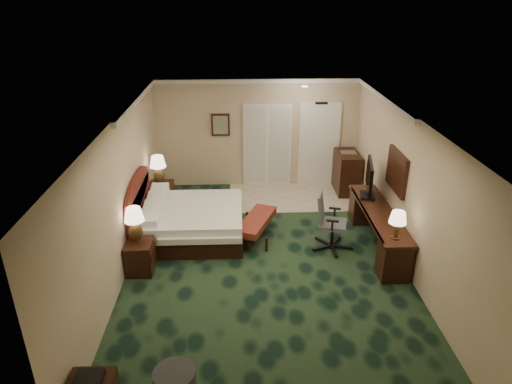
{
  "coord_description": "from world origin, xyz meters",
  "views": [
    {
      "loc": [
        -0.46,
        -7.15,
        4.65
      ],
      "look_at": [
        -0.15,
        0.6,
        1.18
      ],
      "focal_mm": 32.0,
      "sensor_mm": 36.0,
      "label": 1
    }
  ],
  "objects_px": {
    "desk_chair": "(333,222)",
    "nightstand_far": "(162,197)",
    "nightstand_near": "(140,257)",
    "ottoman": "(175,384)",
    "bed_bench": "(256,228)",
    "tv": "(369,180)",
    "desk": "(377,229)",
    "lamp_near": "(135,225)",
    "bed": "(194,222)",
    "minibar": "(347,172)",
    "lamp_far": "(158,170)"
  },
  "relations": [
    {
      "from": "nightstand_far",
      "to": "desk",
      "type": "height_order",
      "value": "desk"
    },
    {
      "from": "nightstand_far",
      "to": "tv",
      "type": "bearing_deg",
      "value": -13.85
    },
    {
      "from": "nightstand_far",
      "to": "tv",
      "type": "xyz_separation_m",
      "value": [
        4.37,
        -1.08,
        0.81
      ]
    },
    {
      "from": "lamp_far",
      "to": "ottoman",
      "type": "relative_size",
      "value": 1.26
    },
    {
      "from": "nightstand_near",
      "to": "lamp_far",
      "type": "xyz_separation_m",
      "value": [
        0.0,
        2.46,
        0.69
      ]
    },
    {
      "from": "nightstand_near",
      "to": "lamp_far",
      "type": "height_order",
      "value": "lamp_far"
    },
    {
      "from": "nightstand_near",
      "to": "desk_chair",
      "type": "relative_size",
      "value": 0.51
    },
    {
      "from": "bed",
      "to": "ottoman",
      "type": "height_order",
      "value": "bed"
    },
    {
      "from": "lamp_near",
      "to": "desk_chair",
      "type": "xyz_separation_m",
      "value": [
        3.61,
        0.61,
        -0.34
      ]
    },
    {
      "from": "ottoman",
      "to": "lamp_far",
      "type": "bearing_deg",
      "value": 100.24
    },
    {
      "from": "nightstand_near",
      "to": "ottoman",
      "type": "bearing_deg",
      "value": -71.21
    },
    {
      "from": "nightstand_near",
      "to": "lamp_near",
      "type": "xyz_separation_m",
      "value": [
        -0.04,
        0.05,
        0.61
      ]
    },
    {
      "from": "bed_bench",
      "to": "tv",
      "type": "relative_size",
      "value": 1.35
    },
    {
      "from": "bed_bench",
      "to": "desk_chair",
      "type": "bearing_deg",
      "value": 4.39
    },
    {
      "from": "desk_chair",
      "to": "bed",
      "type": "bearing_deg",
      "value": -176.25
    },
    {
      "from": "bed",
      "to": "tv",
      "type": "xyz_separation_m",
      "value": [
        3.56,
        0.13,
        0.81
      ]
    },
    {
      "from": "nightstand_near",
      "to": "lamp_near",
      "type": "distance_m",
      "value": 0.62
    },
    {
      "from": "desk_chair",
      "to": "minibar",
      "type": "height_order",
      "value": "desk_chair"
    },
    {
      "from": "nightstand_far",
      "to": "desk_chair",
      "type": "xyz_separation_m",
      "value": [
        3.54,
        -1.79,
        0.25
      ]
    },
    {
      "from": "lamp_near",
      "to": "lamp_far",
      "type": "distance_m",
      "value": 2.4
    },
    {
      "from": "desk_chair",
      "to": "minibar",
      "type": "distance_m",
      "value": 2.83
    },
    {
      "from": "lamp_near",
      "to": "bed",
      "type": "bearing_deg",
      "value": 53.55
    },
    {
      "from": "nightstand_far",
      "to": "lamp_near",
      "type": "xyz_separation_m",
      "value": [
        -0.06,
        -2.4,
        0.58
      ]
    },
    {
      "from": "tv",
      "to": "nightstand_near",
      "type": "bearing_deg",
      "value": -150.97
    },
    {
      "from": "lamp_near",
      "to": "desk_chair",
      "type": "bearing_deg",
      "value": 9.55
    },
    {
      "from": "desk_chair",
      "to": "desk",
      "type": "bearing_deg",
      "value": 17.51
    },
    {
      "from": "nightstand_far",
      "to": "lamp_far",
      "type": "relative_size",
      "value": 0.97
    },
    {
      "from": "nightstand_near",
      "to": "lamp_near",
      "type": "relative_size",
      "value": 0.9
    },
    {
      "from": "desk",
      "to": "desk_chair",
      "type": "xyz_separation_m",
      "value": [
        -0.88,
        -0.03,
        0.19
      ]
    },
    {
      "from": "nightstand_near",
      "to": "tv",
      "type": "height_order",
      "value": "tv"
    },
    {
      "from": "nightstand_near",
      "to": "tv",
      "type": "distance_m",
      "value": 4.68
    },
    {
      "from": "lamp_near",
      "to": "minibar",
      "type": "distance_m",
      "value": 5.57
    },
    {
      "from": "desk",
      "to": "minibar",
      "type": "height_order",
      "value": "minibar"
    },
    {
      "from": "lamp_near",
      "to": "ottoman",
      "type": "xyz_separation_m",
      "value": [
        0.99,
        -2.84,
        -0.72
      ]
    },
    {
      "from": "nightstand_far",
      "to": "minibar",
      "type": "bearing_deg",
      "value": 11.57
    },
    {
      "from": "lamp_far",
      "to": "lamp_near",
      "type": "bearing_deg",
      "value": -90.9
    },
    {
      "from": "minibar",
      "to": "lamp_near",
      "type": "bearing_deg",
      "value": -143.55
    },
    {
      "from": "ottoman",
      "to": "tv",
      "type": "distance_m",
      "value": 5.49
    },
    {
      "from": "desk",
      "to": "desk_chair",
      "type": "distance_m",
      "value": 0.9
    },
    {
      "from": "nightstand_far",
      "to": "desk",
      "type": "distance_m",
      "value": 4.76
    },
    {
      "from": "lamp_far",
      "to": "bed_bench",
      "type": "height_order",
      "value": "lamp_far"
    },
    {
      "from": "nightstand_near",
      "to": "tv",
      "type": "bearing_deg",
      "value": 17.37
    },
    {
      "from": "bed",
      "to": "bed_bench",
      "type": "xyz_separation_m",
      "value": [
        1.27,
        -0.12,
        -0.1
      ]
    },
    {
      "from": "tv",
      "to": "desk_chair",
      "type": "bearing_deg",
      "value": -127.54
    },
    {
      "from": "nightstand_near",
      "to": "bed_bench",
      "type": "bearing_deg",
      "value": 28.01
    },
    {
      "from": "bed",
      "to": "desk",
      "type": "bearing_deg",
      "value": -8.73
    },
    {
      "from": "desk_chair",
      "to": "nightstand_far",
      "type": "bearing_deg",
      "value": 168.92
    },
    {
      "from": "bed_bench",
      "to": "desk_chair",
      "type": "distance_m",
      "value": 1.57
    },
    {
      "from": "nightstand_far",
      "to": "minibar",
      "type": "relative_size",
      "value": 0.64
    },
    {
      "from": "bed",
      "to": "lamp_near",
      "type": "xyz_separation_m",
      "value": [
        -0.88,
        -1.19,
        0.59
      ]
    }
  ]
}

